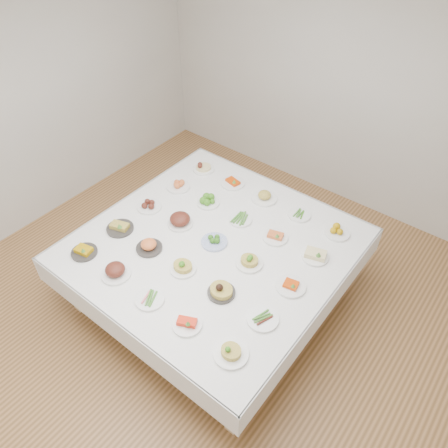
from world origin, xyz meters
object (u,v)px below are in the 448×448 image
Objects in this scene: display_table at (214,248)px; dish_0 at (84,251)px; dish_24 at (338,230)px; dish_12 at (214,240)px.

display_table is 9.98× the size of dish_0.
dish_0 is at bearing -135.54° from dish_24.
dish_24 reaches higher than dish_12.
display_table is 1.16m from dish_0.
dish_24 is at bearing 44.35° from display_table.
dish_24 is (0.82, 0.80, 0.11)m from display_table.
dish_24 reaches higher than dish_0.
dish_24 is at bearing 44.21° from dish_12.
display_table is at bearing -135.65° from dish_24.
dish_0 is 2.31m from dish_24.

